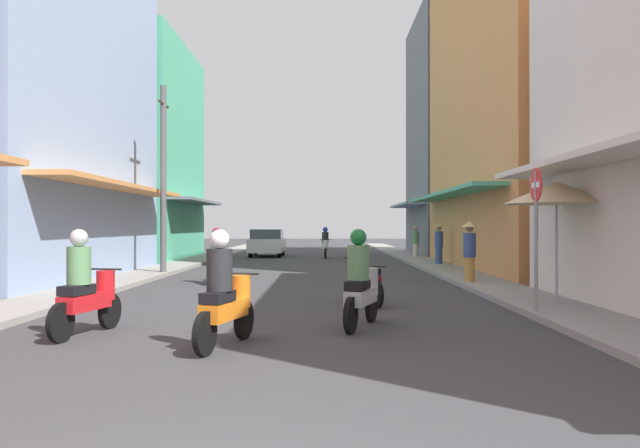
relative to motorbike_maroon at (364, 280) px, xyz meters
The scene contains 20 objects.
ground_plane 12.13m from the motorbike_maroon, 97.34° to the left, with size 112.92×112.92×0.00m, color #38383A.
sidewalk_left 13.74m from the motorbike_maroon, 118.88° to the left, with size 1.53×59.33×0.12m, color gray.
sidewalk_right 12.54m from the motorbike_maroon, 73.62° to the left, with size 1.53×59.33×0.12m, color gray.
building_left_mid 14.08m from the motorbike_maroon, 151.12° to the left, with size 7.05×11.63×16.19m.
building_left_far 20.33m from the motorbike_maroon, 121.63° to the left, with size 7.05×8.88×10.19m.
building_right_mid 14.88m from the motorbike_maroon, 55.15° to the left, with size 7.05×13.90×16.34m.
building_right_far 24.15m from the motorbike_maroon, 71.80° to the left, with size 7.05×8.37×13.35m.
motorbike_maroon is the anchor object (origin of this frame).
motorbike_silver 3.08m from the motorbike_maroon, 94.37° to the right, with size 0.75×1.74×1.58m.
motorbike_red 5.78m from the motorbike_maroon, 138.94° to the right, with size 0.64×1.78×1.58m.
motorbike_blue 6.14m from the motorbike_maroon, 128.70° to the left, with size 0.55×1.81×1.58m.
motorbike_orange 5.17m from the motorbike_maroon, 114.63° to the right, with size 0.68×1.77×1.58m.
motorbike_white 18.76m from the motorbike_maroon, 92.34° to the left, with size 0.55×1.81×1.58m.
parked_car 20.99m from the motorbike_maroon, 100.64° to the left, with size 1.76×4.10×1.45m.
pedestrian_midway 5.13m from the motorbike_maroon, 52.26° to the left, with size 0.44×0.44×1.76m.
pedestrian_far 12.64m from the motorbike_maroon, 72.71° to the left, with size 0.44×0.44×1.74m.
pedestrian_crossing 19.04m from the motorbike_maroon, 78.52° to the left, with size 0.34×0.34×1.61m.
vendor_umbrella 4.26m from the motorbike_maroon, ahead, with size 2.10×2.10×2.52m.
utility_pole 10.10m from the motorbike_maroon, 128.95° to the left, with size 0.20×1.20×6.24m.
street_sign_no_entry 3.72m from the motorbike_maroon, 33.70° to the right, with size 0.07×0.60×2.65m.
Camera 1 is at (0.72, -3.46, 1.62)m, focal length 35.42 mm.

